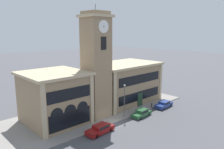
# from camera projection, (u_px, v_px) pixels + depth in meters

# --- Properties ---
(ground_plane) EXTENTS (300.00, 300.00, 0.00)m
(ground_plane) POSITION_uv_depth(u_px,v_px,m) (114.00, 124.00, 37.78)
(ground_plane) COLOR #4C4C51
(sidewalk_kerb) EXTENTS (43.69, 14.35, 0.15)m
(sidewalk_kerb) POSITION_uv_depth(u_px,v_px,m) (89.00, 112.00, 42.89)
(sidewalk_kerb) COLOR gray
(sidewalk_kerb) RESTS_ON ground_plane
(clock_tower) EXTENTS (4.81, 4.81, 20.32)m
(clock_tower) POSITION_uv_depth(u_px,v_px,m) (96.00, 66.00, 39.30)
(clock_tower) COLOR #937A5B
(clock_tower) RESTS_ON ground_plane
(town_hall_left_wing) EXTENTS (10.10, 10.42, 8.97)m
(town_hall_left_wing) POSITION_uv_depth(u_px,v_px,m) (55.00, 98.00, 37.49)
(town_hall_left_wing) COLOR #937A5B
(town_hall_left_wing) RESTS_ON ground_plane
(town_hall_right_wing) EXTENTS (16.19, 10.42, 8.83)m
(town_hall_right_wing) POSITION_uv_depth(u_px,v_px,m) (123.00, 83.00, 49.08)
(town_hall_right_wing) COLOR #937A5B
(town_hall_right_wing) RESTS_ON ground_plane
(parked_car_near) EXTENTS (4.89, 2.18, 1.40)m
(parked_car_near) POSITION_uv_depth(u_px,v_px,m) (100.00, 129.00, 34.06)
(parked_car_near) COLOR maroon
(parked_car_near) RESTS_ON ground_plane
(parked_car_mid) EXTENTS (4.45, 2.02, 1.37)m
(parked_car_mid) POSITION_uv_depth(u_px,v_px,m) (142.00, 113.00, 40.92)
(parked_car_mid) COLOR #285633
(parked_car_mid) RESTS_ON ground_plane
(parked_car_far) EXTENTS (4.70, 2.14, 1.32)m
(parked_car_far) POSITION_uv_depth(u_px,v_px,m) (164.00, 104.00, 45.91)
(parked_car_far) COLOR navy
(parked_car_far) RESTS_ON ground_plane
(street_lamp) EXTENTS (0.36, 0.36, 6.21)m
(street_lamp) POSITION_uv_depth(u_px,v_px,m) (124.00, 96.00, 39.43)
(street_lamp) COLOR #4C4C51
(street_lamp) RESTS_ON sidewalk_kerb
(bollard) EXTENTS (0.18, 0.18, 1.06)m
(bollard) POSITION_uv_depth(u_px,v_px,m) (152.00, 105.00, 45.29)
(bollard) COLOR black
(bollard) RESTS_ON sidewalk_kerb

